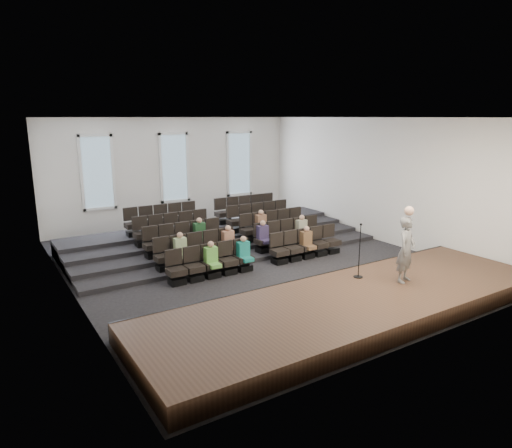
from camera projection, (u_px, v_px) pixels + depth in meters
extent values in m
plane|color=black|center=(253.00, 262.00, 16.15)|extent=(14.00, 14.00, 0.00)
cube|color=white|center=(253.00, 117.00, 15.00)|extent=(12.00, 14.00, 0.02)
cube|color=white|center=(174.00, 172.00, 21.35)|extent=(12.00, 0.04, 5.00)
cube|color=white|center=(425.00, 237.00, 9.79)|extent=(12.00, 0.04, 5.00)
cube|color=white|center=(66.00, 212.00, 12.45)|extent=(0.04, 14.00, 5.00)
cube|color=white|center=(377.00, 180.00, 18.70)|extent=(0.04, 14.00, 5.00)
cube|color=#432C1D|center=(356.00, 305.00, 11.89)|extent=(11.80, 3.60, 0.50)
cube|color=black|center=(313.00, 284.00, 13.35)|extent=(11.80, 0.06, 0.52)
cube|color=black|center=(222.00, 245.00, 18.05)|extent=(11.80, 4.80, 0.15)
cube|color=black|center=(216.00, 240.00, 18.46)|extent=(11.80, 3.75, 0.30)
cube|color=black|center=(210.00, 236.00, 18.88)|extent=(11.80, 2.70, 0.45)
cube|color=black|center=(204.00, 231.00, 19.29)|extent=(11.80, 1.65, 0.60)
cube|color=black|center=(177.00, 281.00, 14.01)|extent=(0.47, 0.43, 0.20)
cube|color=black|center=(177.00, 272.00, 13.94)|extent=(0.55, 0.50, 0.19)
cube|color=black|center=(173.00, 257.00, 14.02)|extent=(0.55, 0.08, 0.50)
cube|color=black|center=(195.00, 278.00, 14.32)|extent=(0.47, 0.43, 0.20)
cube|color=black|center=(195.00, 268.00, 14.25)|extent=(0.55, 0.50, 0.19)
cube|color=black|center=(191.00, 254.00, 14.33)|extent=(0.55, 0.08, 0.50)
cube|color=black|center=(212.00, 274.00, 14.63)|extent=(0.47, 0.43, 0.20)
cube|color=black|center=(212.00, 265.00, 14.56)|extent=(0.55, 0.50, 0.19)
cube|color=black|center=(208.00, 251.00, 14.64)|extent=(0.55, 0.08, 0.50)
cube|color=black|center=(228.00, 271.00, 14.94)|extent=(0.47, 0.43, 0.20)
cube|color=black|center=(228.00, 262.00, 14.87)|extent=(0.55, 0.50, 0.19)
cube|color=black|center=(225.00, 248.00, 14.95)|extent=(0.55, 0.08, 0.50)
cube|color=black|center=(244.00, 268.00, 15.26)|extent=(0.47, 0.43, 0.20)
cube|color=black|center=(244.00, 259.00, 15.18)|extent=(0.55, 0.50, 0.19)
cube|color=black|center=(241.00, 246.00, 15.26)|extent=(0.55, 0.08, 0.50)
cube|color=black|center=(279.00, 261.00, 16.01)|extent=(0.47, 0.43, 0.20)
cube|color=black|center=(280.00, 252.00, 15.94)|extent=(0.55, 0.50, 0.19)
cube|color=black|center=(276.00, 239.00, 16.01)|extent=(0.55, 0.08, 0.50)
cube|color=black|center=(293.00, 258.00, 16.32)|extent=(0.47, 0.43, 0.20)
cube|color=black|center=(293.00, 250.00, 16.25)|extent=(0.55, 0.50, 0.19)
cube|color=black|center=(290.00, 237.00, 16.33)|extent=(0.55, 0.08, 0.50)
cube|color=black|center=(306.00, 255.00, 16.63)|extent=(0.47, 0.43, 0.20)
cube|color=black|center=(307.00, 247.00, 16.56)|extent=(0.55, 0.50, 0.19)
cube|color=black|center=(303.00, 235.00, 16.64)|extent=(0.55, 0.08, 0.50)
cube|color=black|center=(319.00, 253.00, 16.94)|extent=(0.47, 0.43, 0.20)
cube|color=black|center=(319.00, 245.00, 16.87)|extent=(0.55, 0.50, 0.19)
cube|color=black|center=(316.00, 233.00, 16.95)|extent=(0.55, 0.08, 0.50)
cube|color=black|center=(331.00, 250.00, 17.25)|extent=(0.47, 0.43, 0.20)
cube|color=black|center=(332.00, 242.00, 17.18)|extent=(0.55, 0.50, 0.19)
cube|color=black|center=(328.00, 231.00, 17.26)|extent=(0.55, 0.08, 0.50)
cube|color=black|center=(164.00, 267.00, 14.84)|extent=(0.47, 0.43, 0.20)
cube|color=black|center=(164.00, 258.00, 14.77)|extent=(0.55, 0.50, 0.19)
cube|color=black|center=(161.00, 244.00, 14.85)|extent=(0.55, 0.08, 0.50)
cube|color=black|center=(181.00, 264.00, 15.15)|extent=(0.47, 0.43, 0.20)
cube|color=black|center=(181.00, 255.00, 15.08)|extent=(0.55, 0.50, 0.19)
cube|color=black|center=(178.00, 242.00, 15.16)|extent=(0.55, 0.08, 0.50)
cube|color=black|center=(198.00, 261.00, 15.46)|extent=(0.47, 0.43, 0.20)
cube|color=black|center=(198.00, 252.00, 15.39)|extent=(0.55, 0.50, 0.19)
cube|color=black|center=(195.00, 239.00, 15.47)|extent=(0.55, 0.08, 0.50)
cube|color=black|center=(214.00, 258.00, 15.77)|extent=(0.47, 0.43, 0.20)
cube|color=black|center=(213.00, 250.00, 15.70)|extent=(0.55, 0.50, 0.19)
cube|color=black|center=(210.00, 237.00, 15.78)|extent=(0.55, 0.08, 0.50)
cube|color=black|center=(229.00, 256.00, 16.09)|extent=(0.47, 0.43, 0.20)
cube|color=black|center=(229.00, 247.00, 16.01)|extent=(0.55, 0.50, 0.19)
cube|color=black|center=(226.00, 235.00, 16.09)|extent=(0.55, 0.08, 0.50)
cube|color=black|center=(263.00, 249.00, 16.84)|extent=(0.47, 0.43, 0.20)
cube|color=black|center=(263.00, 241.00, 16.77)|extent=(0.55, 0.50, 0.19)
cube|color=black|center=(260.00, 229.00, 16.84)|extent=(0.55, 0.08, 0.50)
cube|color=black|center=(277.00, 247.00, 17.15)|extent=(0.47, 0.43, 0.20)
cube|color=black|center=(277.00, 239.00, 17.08)|extent=(0.55, 0.50, 0.19)
cube|color=black|center=(274.00, 227.00, 17.16)|extent=(0.55, 0.08, 0.50)
cube|color=black|center=(289.00, 245.00, 17.46)|extent=(0.47, 0.43, 0.20)
cube|color=black|center=(290.00, 237.00, 17.39)|extent=(0.55, 0.50, 0.19)
cube|color=black|center=(286.00, 225.00, 17.47)|extent=(0.55, 0.08, 0.50)
cube|color=black|center=(302.00, 242.00, 17.77)|extent=(0.47, 0.43, 0.20)
cube|color=black|center=(302.00, 235.00, 17.70)|extent=(0.55, 0.50, 0.19)
cube|color=black|center=(299.00, 223.00, 17.78)|extent=(0.55, 0.08, 0.50)
cube|color=black|center=(314.00, 240.00, 18.08)|extent=(0.47, 0.43, 0.20)
cube|color=black|center=(314.00, 233.00, 18.01)|extent=(0.55, 0.50, 0.19)
cube|color=black|center=(311.00, 221.00, 18.09)|extent=(0.55, 0.08, 0.50)
cube|color=black|center=(153.00, 255.00, 15.67)|extent=(0.47, 0.42, 0.20)
cube|color=black|center=(152.00, 246.00, 15.60)|extent=(0.55, 0.50, 0.19)
cube|color=black|center=(150.00, 233.00, 15.68)|extent=(0.55, 0.08, 0.50)
cube|color=black|center=(169.00, 252.00, 15.98)|extent=(0.47, 0.42, 0.20)
cube|color=black|center=(169.00, 244.00, 15.91)|extent=(0.55, 0.50, 0.19)
cube|color=black|center=(166.00, 231.00, 15.99)|extent=(0.55, 0.08, 0.50)
cube|color=black|center=(185.00, 249.00, 16.29)|extent=(0.47, 0.42, 0.20)
cube|color=black|center=(185.00, 241.00, 16.22)|extent=(0.55, 0.50, 0.19)
cube|color=black|center=(182.00, 229.00, 16.30)|extent=(0.55, 0.08, 0.50)
cube|color=black|center=(200.00, 247.00, 16.60)|extent=(0.47, 0.42, 0.20)
cube|color=black|center=(200.00, 239.00, 16.53)|extent=(0.55, 0.50, 0.19)
cube|color=black|center=(197.00, 227.00, 16.61)|extent=(0.55, 0.08, 0.50)
cube|color=black|center=(215.00, 245.00, 16.92)|extent=(0.47, 0.42, 0.20)
cube|color=black|center=(215.00, 236.00, 16.84)|extent=(0.55, 0.50, 0.19)
cube|color=black|center=(212.00, 225.00, 16.92)|extent=(0.55, 0.08, 0.50)
cube|color=black|center=(248.00, 239.00, 17.67)|extent=(0.47, 0.42, 0.20)
cube|color=black|center=(248.00, 231.00, 17.60)|extent=(0.55, 0.50, 0.19)
cube|color=black|center=(246.00, 220.00, 17.67)|extent=(0.55, 0.08, 0.50)
cube|color=black|center=(261.00, 237.00, 17.98)|extent=(0.47, 0.42, 0.20)
cube|color=black|center=(261.00, 229.00, 17.91)|extent=(0.55, 0.50, 0.19)
cube|color=black|center=(259.00, 218.00, 17.99)|extent=(0.55, 0.08, 0.50)
cube|color=black|center=(274.00, 235.00, 18.29)|extent=(0.47, 0.42, 0.20)
cube|color=black|center=(274.00, 227.00, 18.22)|extent=(0.55, 0.50, 0.19)
cube|color=black|center=(271.00, 216.00, 18.30)|extent=(0.55, 0.08, 0.50)
cube|color=black|center=(286.00, 233.00, 18.60)|extent=(0.47, 0.42, 0.20)
cube|color=black|center=(286.00, 226.00, 18.53)|extent=(0.55, 0.50, 0.19)
cube|color=black|center=(283.00, 215.00, 18.61)|extent=(0.55, 0.08, 0.50)
cube|color=black|center=(298.00, 231.00, 18.91)|extent=(0.47, 0.42, 0.20)
cube|color=black|center=(298.00, 224.00, 18.84)|extent=(0.55, 0.50, 0.19)
cube|color=black|center=(295.00, 213.00, 18.92)|extent=(0.55, 0.08, 0.50)
cube|color=black|center=(143.00, 243.00, 16.50)|extent=(0.47, 0.42, 0.20)
cube|color=black|center=(142.00, 235.00, 16.43)|extent=(0.55, 0.50, 0.19)
cube|color=black|center=(140.00, 223.00, 16.51)|extent=(0.55, 0.08, 0.50)
cube|color=black|center=(158.00, 241.00, 16.81)|extent=(0.47, 0.42, 0.20)
cube|color=black|center=(158.00, 233.00, 16.74)|extent=(0.55, 0.50, 0.19)
cube|color=black|center=(155.00, 221.00, 16.82)|extent=(0.55, 0.08, 0.50)
cube|color=black|center=(174.00, 239.00, 17.12)|extent=(0.47, 0.42, 0.20)
cube|color=black|center=(173.00, 231.00, 17.05)|extent=(0.55, 0.50, 0.19)
cube|color=black|center=(171.00, 219.00, 17.13)|extent=(0.55, 0.08, 0.50)
cube|color=black|center=(188.00, 237.00, 17.43)|extent=(0.47, 0.42, 0.20)
cube|color=black|center=(188.00, 229.00, 17.36)|extent=(0.55, 0.50, 0.19)
cube|color=black|center=(186.00, 217.00, 17.44)|extent=(0.55, 0.08, 0.50)
cube|color=black|center=(203.00, 235.00, 17.75)|extent=(0.47, 0.42, 0.20)
cube|color=black|center=(202.00, 227.00, 17.67)|extent=(0.55, 0.50, 0.19)
cube|color=black|center=(200.00, 216.00, 17.75)|extent=(0.55, 0.08, 0.50)
cube|color=black|center=(235.00, 230.00, 18.50)|extent=(0.47, 0.42, 0.20)
cube|color=black|center=(235.00, 222.00, 18.43)|extent=(0.55, 0.50, 0.19)
cube|color=black|center=(232.00, 212.00, 18.51)|extent=(0.55, 0.08, 0.50)
cube|color=black|center=(248.00, 228.00, 18.81)|extent=(0.47, 0.42, 0.20)
cube|color=black|center=(248.00, 221.00, 18.74)|extent=(0.55, 0.50, 0.19)
cube|color=black|center=(245.00, 210.00, 18.82)|extent=(0.55, 0.08, 0.50)
cube|color=black|center=(260.00, 226.00, 19.12)|extent=(0.47, 0.42, 0.20)
cube|color=black|center=(260.00, 219.00, 19.05)|extent=(0.55, 0.50, 0.19)
cube|color=black|center=(257.00, 208.00, 19.13)|extent=(0.55, 0.08, 0.50)
cube|color=black|center=(272.00, 224.00, 19.43)|extent=(0.47, 0.42, 0.20)
cube|color=black|center=(272.00, 217.00, 19.36)|extent=(0.55, 0.50, 0.19)
cube|color=black|center=(269.00, 207.00, 19.44)|extent=(0.55, 0.08, 0.50)
cube|color=black|center=(283.00, 223.00, 19.74)|extent=(0.47, 0.42, 0.20)
cube|color=black|center=(283.00, 216.00, 19.67)|extent=(0.55, 0.50, 0.19)
cube|color=black|center=(281.00, 206.00, 19.75)|extent=(0.55, 0.08, 0.50)
cube|color=black|center=(133.00, 233.00, 17.33)|extent=(0.47, 0.42, 0.20)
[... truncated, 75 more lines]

